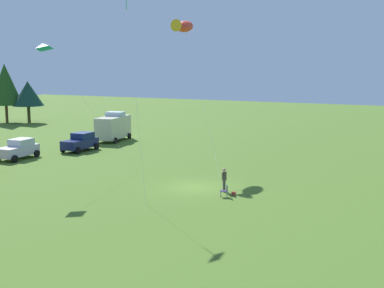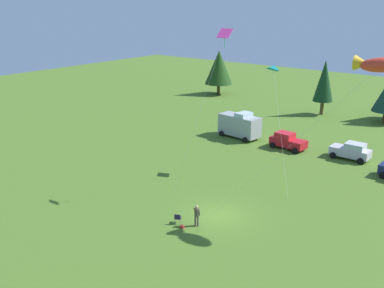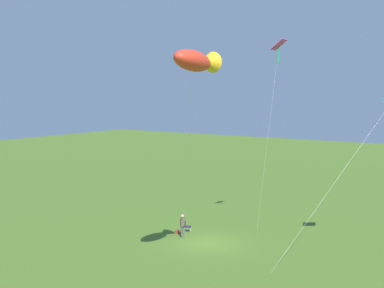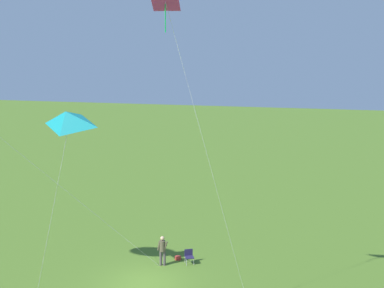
{
  "view_description": "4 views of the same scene",
  "coord_description": "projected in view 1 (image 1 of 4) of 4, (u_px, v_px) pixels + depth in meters",
  "views": [
    {
      "loc": [
        -35.56,
        -15.76,
        9.49
      ],
      "look_at": [
        -0.92,
        -0.18,
        3.42
      ],
      "focal_mm": 50.0,
      "sensor_mm": 36.0,
      "label": 1
    },
    {
      "loc": [
        18.66,
        -27.16,
        16.69
      ],
      "look_at": [
        0.22,
        -3.72,
        7.09
      ],
      "focal_mm": 42.0,
      "sensor_mm": 36.0,
      "label": 2
    },
    {
      "loc": [
        31.51,
        20.2,
        11.0
      ],
      "look_at": [
        0.95,
        -0.73,
        7.23
      ],
      "focal_mm": 50.0,
      "sensor_mm": 36.0,
      "label": 3
    },
    {
      "loc": [
        -8.61,
        24.97,
        12.47
      ],
      "look_at": [
        -2.04,
        -2.44,
        7.12
      ],
      "focal_mm": 50.0,
      "sensor_mm": 36.0,
      "label": 4
    }
  ],
  "objects": [
    {
      "name": "kite_delta_teal",
      "position": [
        43.0,
        47.0,
        41.3
      ],
      "size": [
        5.75,
        6.09,
        10.81
      ],
      "color": "teal",
      "rests_on": "ground"
    },
    {
      "name": "kite_large_fish",
      "position": [
        183.0,
        26.0,
        48.58
      ],
      "size": [
        11.47,
        8.38,
        13.08
      ],
      "color": "red",
      "rests_on": "ground"
    },
    {
      "name": "person_kite_flyer",
      "position": [
        224.0,
        178.0,
        38.47
      ],
      "size": [
        0.61,
        0.37,
        1.74
      ],
      "rotation": [
        0.0,
        0.0,
        1.67
      ],
      "color": "#4C4346",
      "rests_on": "ground"
    },
    {
      "name": "car_silver_compact",
      "position": [
        19.0,
        149.0,
        51.18
      ],
      "size": [
        4.21,
        2.23,
        1.89
      ],
      "rotation": [
        0.0,
        0.0,
        -0.01
      ],
      "color": "#BDB3C5",
      "rests_on": "ground"
    },
    {
      "name": "folding_chair",
      "position": [
        225.0,
        190.0,
        37.05
      ],
      "size": [
        0.64,
        0.64,
        0.82
      ],
      "rotation": [
        0.0,
        0.0,
        2.03
      ],
      "color": "#221E43",
      "rests_on": "ground"
    },
    {
      "name": "car_navy_hatch",
      "position": [
        81.0,
        142.0,
        55.58
      ],
      "size": [
        4.26,
        2.33,
        1.89
      ],
      "rotation": [
        0.0,
        0.0,
        -0.03
      ],
      "color": "#171F4D",
      "rests_on": "ground"
    },
    {
      "name": "backpack_on_grass",
      "position": [
        234.0,
        193.0,
        37.64
      ],
      "size": [
        0.32,
        0.23,
        0.22
      ],
      "primitive_type": "cube",
      "rotation": [
        0.0,
        0.0,
        6.26
      ],
      "color": "#AE332A",
      "rests_on": "ground"
    },
    {
      "name": "van_camper_beige",
      "position": [
        113.0,
        127.0,
        62.41
      ],
      "size": [
        5.63,
        3.15,
        3.34
      ],
      "rotation": [
        0.0,
        0.0,
        0.12
      ],
      "color": "beige",
      "rests_on": "ground"
    },
    {
      "name": "ground_plane",
      "position": [
        195.0,
        187.0,
        39.91
      ],
      "size": [
        160.0,
        160.0,
        0.0
      ],
      "primitive_type": "plane",
      "color": "#476922"
    }
  ]
}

